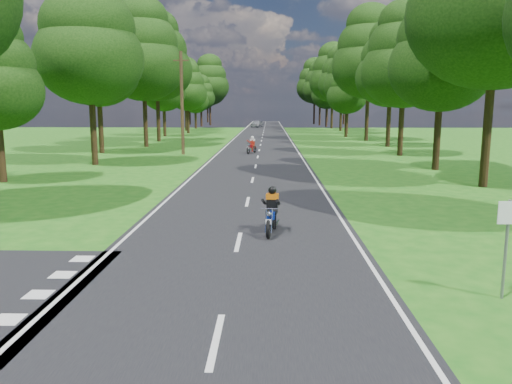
{
  "coord_description": "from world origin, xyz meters",
  "views": [
    {
      "loc": [
        0.85,
        -11.56,
        3.77
      ],
      "look_at": [
        0.44,
        4.0,
        1.1
      ],
      "focal_mm": 35.0,
      "sensor_mm": 36.0,
      "label": 1
    }
  ],
  "objects": [
    {
      "name": "main_road",
      "position": [
        0.0,
        50.0,
        0.01
      ],
      "size": [
        7.0,
        140.0,
        0.02
      ],
      "primitive_type": "cube",
      "color": "black",
      "rests_on": "ground"
    },
    {
      "name": "telegraph_pole",
      "position": [
        -6.0,
        28.0,
        4.07
      ],
      "size": [
        1.2,
        0.26,
        8.0
      ],
      "color": "#382616",
      "rests_on": "ground"
    },
    {
      "name": "treeline",
      "position": [
        1.43,
        60.06,
        8.25
      ],
      "size": [
        40.0,
        115.35,
        14.78
      ],
      "color": "black",
      "rests_on": "ground"
    },
    {
      "name": "rider_far_red",
      "position": [
        -0.57,
        28.96,
        0.72
      ],
      "size": [
        1.1,
        1.78,
        1.41
      ],
      "primitive_type": null,
      "rotation": [
        0.0,
        0.0,
        -0.35
      ],
      "color": "maroon",
      "rests_on": "main_road"
    },
    {
      "name": "road_sign",
      "position": [
        5.5,
        -2.01,
        1.34
      ],
      "size": [
        0.45,
        0.07,
        2.0
      ],
      "color": "slate",
      "rests_on": "ground"
    },
    {
      "name": "road_markings",
      "position": [
        -0.14,
        48.13,
        0.02
      ],
      "size": [
        7.4,
        140.0,
        0.01
      ],
      "color": "silver",
      "rests_on": "main_road"
    },
    {
      "name": "distant_car",
      "position": [
        -1.36,
        80.82,
        0.68
      ],
      "size": [
        2.59,
        4.18,
        1.33
      ],
      "primitive_type": "imported",
      "rotation": [
        0.0,
        0.0,
        -0.28
      ],
      "color": "#A8ABAF",
      "rests_on": "main_road"
    },
    {
      "name": "rider_near_blue",
      "position": [
        0.93,
        3.05,
        0.72
      ],
      "size": [
        0.76,
        1.73,
        1.39
      ],
      "primitive_type": null,
      "rotation": [
        0.0,
        0.0,
        -0.12
      ],
      "color": "#0D2794",
      "rests_on": "main_road"
    },
    {
      "name": "ground",
      "position": [
        0.0,
        0.0,
        0.0
      ],
      "size": [
        160.0,
        160.0,
        0.0
      ],
      "primitive_type": "plane",
      "color": "#1B5D15",
      "rests_on": "ground"
    }
  ]
}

